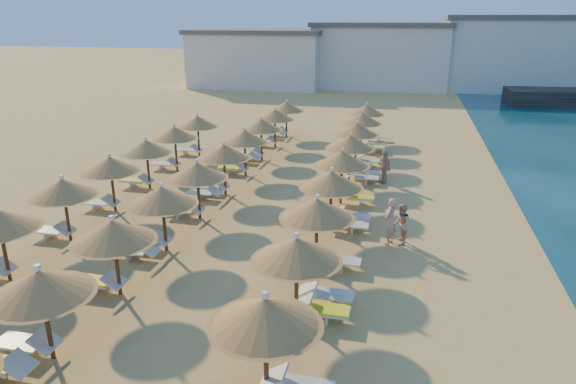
% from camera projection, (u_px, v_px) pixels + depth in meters
% --- Properties ---
extents(ground, '(220.00, 220.00, 0.00)m').
position_uv_depth(ground, '(251.00, 264.00, 17.53)').
color(ground, tan).
rests_on(ground, ground).
extents(hotel_blocks, '(44.28, 11.84, 8.10)m').
position_uv_depth(hotel_blocks, '(391.00, 55.00, 58.53)').
color(hotel_blocks, white).
rests_on(hotel_blocks, ground).
extents(parasol_row_east, '(2.53, 37.36, 2.57)m').
position_uv_depth(parasol_row_east, '(325.00, 194.00, 18.19)').
color(parasol_row_east, brown).
rests_on(parasol_row_east, ground).
extents(parasol_row_west, '(2.53, 37.36, 2.57)m').
position_uv_depth(parasol_row_west, '(181.00, 183.00, 19.36)').
color(parasol_row_west, brown).
rests_on(parasol_row_west, ground).
extents(parasol_row_inland, '(2.53, 24.70, 2.57)m').
position_uv_depth(parasol_row_inland, '(88.00, 176.00, 20.20)').
color(parasol_row_inland, brown).
rests_on(parasol_row_inland, ground).
extents(loungers, '(12.46, 35.49, 0.66)m').
position_uv_depth(loungers, '(216.00, 230.00, 19.44)').
color(loungers, silver).
rests_on(loungers, ground).
extents(beachgoer_c, '(0.93, 1.07, 1.73)m').
position_uv_depth(beachgoer_c, '(384.00, 166.00, 25.78)').
color(beachgoer_c, tan).
rests_on(beachgoer_c, ground).
extents(beachgoer_b, '(0.62, 0.78, 1.56)m').
position_uv_depth(beachgoer_b, '(401.00, 224.00, 18.84)').
color(beachgoer_b, tan).
rests_on(beachgoer_b, ground).
extents(beachgoer_a, '(0.61, 0.76, 1.81)m').
position_uv_depth(beachgoer_a, '(390.00, 221.00, 18.79)').
color(beachgoer_a, tan).
rests_on(beachgoer_a, ground).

